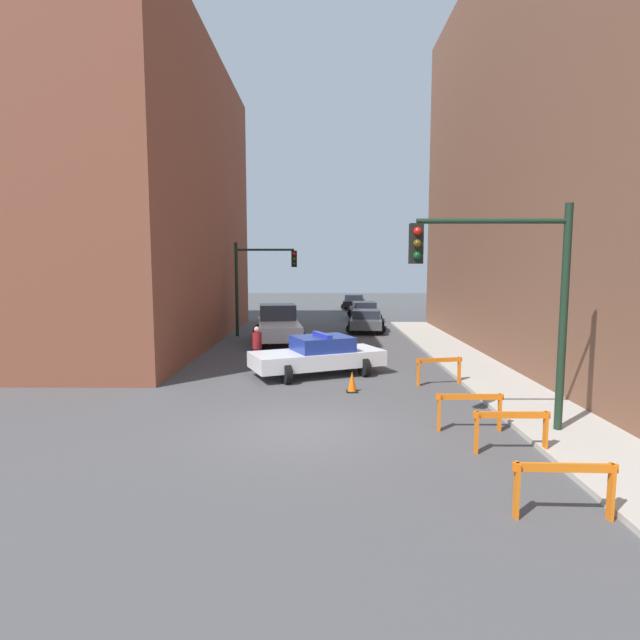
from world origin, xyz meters
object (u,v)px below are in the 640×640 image
(white_truck, at_px, (279,325))
(traffic_light_far, at_px, (256,275))
(barrier_front, at_px, (564,481))
(barrier_back, at_px, (470,406))
(parked_car_near, at_px, (366,320))
(barrier_corner, at_px, (439,366))
(police_car, at_px, (319,355))
(parked_car_mid, at_px, (364,310))
(traffic_cone, at_px, (352,382))
(barrier_mid, at_px, (511,425))
(parked_car_far, at_px, (354,302))
(traffic_light_near, at_px, (514,283))
(pedestrian_crossing, at_px, (257,348))

(white_truck, bearing_deg, traffic_light_far, 113.63)
(barrier_front, relative_size, barrier_back, 1.00)
(parked_car_near, bearing_deg, barrier_corner, -79.35)
(traffic_light_far, height_order, barrier_back, traffic_light_far)
(police_car, distance_m, parked_car_mid, 18.93)
(traffic_cone, bearing_deg, barrier_front, -70.14)
(parked_car_near, xyz_separation_m, barrier_mid, (1.37, -19.54, -0.06))
(traffic_light_far, distance_m, parked_car_near, 7.14)
(barrier_front, bearing_deg, barrier_back, 93.39)
(parked_car_far, bearing_deg, barrier_mid, -82.40)
(barrier_corner, relative_size, traffic_cone, 2.40)
(barrier_mid, bearing_deg, barrier_front, -94.27)
(parked_car_near, relative_size, parked_car_mid, 1.02)
(parked_car_far, height_order, barrier_front, parked_car_far)
(parked_car_near, xyz_separation_m, parked_car_mid, (0.42, 6.66, 0.00))
(traffic_light_near, xyz_separation_m, traffic_light_far, (-8.03, 16.29, -0.13))
(barrier_back, bearing_deg, white_truck, 112.78)
(traffic_light_far, bearing_deg, parked_car_mid, 52.41)
(traffic_light_near, xyz_separation_m, barrier_back, (-0.84, 0.23, -2.91))
(traffic_light_far, xyz_separation_m, barrier_front, (7.44, -20.23, -2.78))
(parked_car_near, bearing_deg, traffic_cone, -91.32)
(traffic_light_near, bearing_deg, barrier_corner, 95.73)
(barrier_front, bearing_deg, police_car, 110.80)
(parked_car_near, distance_m, barrier_front, 22.30)
(traffic_light_far, bearing_deg, barrier_front, -69.81)
(white_truck, height_order, barrier_corner, white_truck)
(barrier_mid, bearing_deg, barrier_corner, 90.96)
(white_truck, relative_size, parked_car_near, 1.26)
(barrier_front, bearing_deg, parked_car_near, 92.99)
(barrier_back, distance_m, barrier_corner, 4.65)
(barrier_front, bearing_deg, traffic_light_near, 81.47)
(white_truck, bearing_deg, parked_car_far, 67.74)
(pedestrian_crossing, height_order, barrier_mid, pedestrian_crossing)
(barrier_mid, height_order, barrier_back, same)
(traffic_light_far, relative_size, barrier_corner, 3.30)
(pedestrian_crossing, xyz_separation_m, traffic_cone, (3.39, -3.27, -0.54))
(barrier_back, bearing_deg, barrier_corner, 85.70)
(barrier_mid, distance_m, barrier_back, 1.51)
(traffic_light_far, xyz_separation_m, barrier_mid, (7.64, -17.50, -2.78))
(parked_car_near, height_order, parked_car_far, same)
(traffic_light_far, height_order, parked_car_far, traffic_light_far)
(white_truck, bearing_deg, barrier_back, -75.16)
(pedestrian_crossing, height_order, barrier_front, pedestrian_crossing)
(barrier_corner, height_order, traffic_cone, barrier_corner)
(parked_car_near, distance_m, traffic_cone, 14.53)
(traffic_cone, bearing_deg, parked_car_mid, 84.34)
(parked_car_mid, distance_m, pedestrian_crossing, 18.65)
(barrier_front, bearing_deg, parked_car_far, 91.37)
(parked_car_far, xyz_separation_m, barrier_mid, (1.11, -35.25, -0.06))
(traffic_light_near, bearing_deg, traffic_light_far, 116.25)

